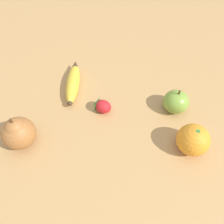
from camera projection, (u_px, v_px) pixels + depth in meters
ground_plane at (114, 138)px, 0.56m from camera, size 3.00×3.00×0.00m
banana at (73, 83)px, 0.66m from camera, size 0.15×0.13×0.04m
orange at (193, 140)px, 0.52m from camera, size 0.08×0.08×0.08m
pear at (18, 132)px, 0.52m from camera, size 0.08×0.08×0.10m
strawberry at (102, 106)px, 0.60m from camera, size 0.05×0.06×0.04m
apple at (176, 102)px, 0.60m from camera, size 0.07×0.07×0.08m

